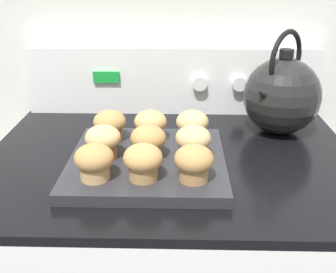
{
  "coord_description": "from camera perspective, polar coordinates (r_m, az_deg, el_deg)",
  "views": [
    {
      "loc": [
        0.02,
        -0.5,
        1.29
      ],
      "look_at": [
        -0.0,
        0.26,
        0.97
      ],
      "focal_mm": 45.0,
      "sensor_mm": 36.0,
      "label": 1
    }
  ],
  "objects": [
    {
      "name": "muffin_r0_c0",
      "position": [
        0.76,
        -9.96,
        -3.32
      ],
      "size": [
        0.07,
        0.07,
        0.07
      ],
      "color": "tan",
      "rests_on": "muffin_pan"
    },
    {
      "name": "tea_kettle",
      "position": [
        1.03,
        15.17,
        5.49
      ],
      "size": [
        0.18,
        0.19,
        0.25
      ],
      "color": "black",
      "rests_on": "stove_range"
    },
    {
      "name": "muffin_r2_c2",
      "position": [
        0.92,
        3.31,
        1.6
      ],
      "size": [
        0.07,
        0.07,
        0.07
      ],
      "color": "#A37A4C",
      "rests_on": "muffin_pan"
    },
    {
      "name": "muffin_r1_c2",
      "position": [
        0.83,
        3.44,
        -0.65
      ],
      "size": [
        0.07,
        0.07,
        0.07
      ],
      "color": "olive",
      "rests_on": "muffin_pan"
    },
    {
      "name": "control_panel",
      "position": [
        1.15,
        0.73,
        7.7
      ],
      "size": [
        0.78,
        0.07,
        0.18
      ],
      "color": "white",
      "rests_on": "stove_range"
    },
    {
      "name": "muffin_r1_c1",
      "position": [
        0.83,
        -2.69,
        -0.62
      ],
      "size": [
        0.07,
        0.07,
        0.07
      ],
      "color": "olive",
      "rests_on": "muffin_pan"
    },
    {
      "name": "muffin_r2_c1",
      "position": [
        0.92,
        -2.39,
        1.62
      ],
      "size": [
        0.07,
        0.07,
        0.07
      ],
      "color": "tan",
      "rests_on": "muffin_pan"
    },
    {
      "name": "muffin_r1_c0",
      "position": [
        0.84,
        -8.78,
        -0.59
      ],
      "size": [
        0.07,
        0.07,
        0.07
      ],
      "color": "olive",
      "rests_on": "muffin_pan"
    },
    {
      "name": "muffin_r0_c1",
      "position": [
        0.75,
        -3.4,
        -3.36
      ],
      "size": [
        0.07,
        0.07,
        0.07
      ],
      "color": "#A37A4C",
      "rests_on": "muffin_pan"
    },
    {
      "name": "muffin_r2_c0",
      "position": [
        0.93,
        -7.89,
        1.61
      ],
      "size": [
        0.07,
        0.07,
        0.07
      ],
      "color": "#A37A4C",
      "rests_on": "muffin_pan"
    },
    {
      "name": "muffin_r0_c2",
      "position": [
        0.75,
        3.53,
        -3.52
      ],
      "size": [
        0.07,
        0.07,
        0.07
      ],
      "color": "#A37A4C",
      "rests_on": "muffin_pan"
    },
    {
      "name": "muffin_pan",
      "position": [
        0.85,
        -2.8,
        -3.45
      ],
      "size": [
        0.31,
        0.31,
        0.02
      ],
      "color": "#28282D",
      "rests_on": "stove_range"
    }
  ]
}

